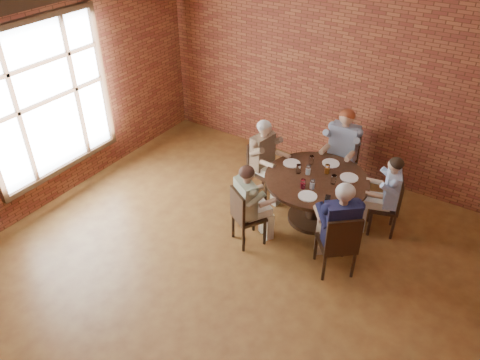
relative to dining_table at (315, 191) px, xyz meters
The scene contains 28 objects.
floor 2.07m from the dining_table, 103.53° to the right, with size 7.00×7.00×0.00m, color olive.
ceiling 3.50m from the dining_table, 103.53° to the right, with size 7.00×7.00×0.00m, color white.
wall_back 2.00m from the dining_table, 106.76° to the left, with size 7.00×7.00×0.00m, color brown.
wall_left 4.36m from the dining_table, 152.38° to the right, with size 7.00×7.00×0.00m, color brown.
window 4.12m from the dining_table, 157.04° to the right, with size 0.10×2.16×2.36m.
dining_table is the anchor object (origin of this frame).
chair_a 1.06m from the dining_table, 18.35° to the left, with size 0.48×0.48×0.89m.
diner_a 0.99m from the dining_table, 18.35° to the left, with size 0.47×0.58×1.24m, color #4471B2, non-canonical shape.
chair_b 1.09m from the dining_table, 92.05° to the left, with size 0.47×0.47×0.97m.
diner_b 1.01m from the dining_table, 92.05° to the left, with size 0.57×0.70×1.40m, color gray, non-canonical shape.
chair_c 1.05m from the dining_table, behind, with size 0.48×0.48×0.93m.
diner_c 0.97m from the dining_table, behind, with size 0.52×0.64×1.32m, color brown, non-canonical shape.
chair_d 1.17m from the dining_table, 120.79° to the right, with size 0.54×0.54×0.90m.
diner_d 1.10m from the dining_table, 120.79° to the right, with size 0.49×0.60×1.26m, color tan, non-canonical shape.
chair_e 1.13m from the dining_table, 49.35° to the right, with size 0.63×0.63×0.96m.
diner_e 1.05m from the dining_table, 49.35° to the right, with size 0.56×0.68×1.38m, color #16183E, non-canonical shape.
plate_a 0.52m from the dining_table, 33.76° to the left, with size 0.26×0.26×0.01m, color white.
plate_b 0.53m from the dining_table, 89.18° to the left, with size 0.26×0.26×0.01m, color white.
plate_c 0.56m from the dining_table, 162.72° to the left, with size 0.26×0.26×0.01m, color white.
plate_d 0.53m from the dining_table, 79.58° to the right, with size 0.26×0.26×0.01m, color white.
glass_a 0.39m from the dining_table, ahead, with size 0.07×0.07×0.14m, color white.
glass_b 0.36m from the dining_table, 72.76° to the left, with size 0.07×0.07×0.14m, color white.
glass_c 0.48m from the dining_table, 128.47° to the left, with size 0.07×0.07×0.14m, color white.
glass_d 0.33m from the dining_table, 169.80° to the left, with size 0.07×0.07×0.14m, color white.
glass_e 0.41m from the dining_table, behind, with size 0.07×0.07×0.14m, color white.
glass_f 0.45m from the dining_table, 100.33° to the right, with size 0.07×0.07×0.14m, color white.
glass_g 0.40m from the dining_table, 79.16° to the right, with size 0.07×0.07×0.14m, color white.
smartphone 0.53m from the dining_table, 47.19° to the right, with size 0.07×0.13×0.01m, color black.
Camera 1 is at (2.57, -3.32, 4.50)m, focal length 35.00 mm.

